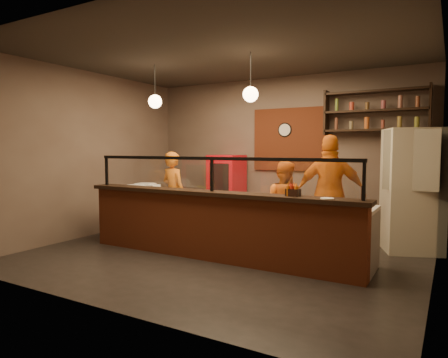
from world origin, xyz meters
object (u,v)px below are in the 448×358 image
Objects in this scene: cook_right at (330,193)px; fridge at (412,190)px; wall_clock at (285,130)px; cook_mid at (283,204)px; red_cooler at (227,191)px; condiment_caddy at (293,192)px; pizza_dough at (260,200)px; cook_left at (174,193)px; pepper_mill at (363,193)px.

cook_right is 0.95× the size of fridge.
wall_clock is 2.80m from fridge.
wall_clock reaches higher than cook_mid.
condiment_caddy is at bearing -42.07° from red_cooler.
red_cooler is at bearing 130.96° from pizza_dough.
cook_right is at bearing -160.18° from cook_left.
wall_clock reaches higher than pepper_mill.
fridge reaches higher than cook_right.
cook_left reaches higher than red_cooler.
red_cooler is (0.47, 1.30, -0.04)m from cook_left.
wall_clock is at bearing 17.12° from red_cooler.
cook_mid is 0.81m from cook_right.
condiment_caddy is (0.70, -0.44, 0.20)m from pizza_dough.
wall_clock reaches higher than cook_right.
fridge is (2.50, -0.67, -1.08)m from wall_clock.
fridge reaches higher than condiment_caddy.
pizza_dough is (2.18, -0.67, 0.08)m from cook_left.
red_cooler is 3.43m from condiment_caddy.
cook_mid is at bearing -178.36° from fridge.
cook_mid reaches higher than pizza_dough.
red_cooler reaches higher than pepper_mill.
pizza_dough is at bearing -162.16° from fridge.
pepper_mill is at bearing -0.29° from condiment_caddy.
red_cooler is at bearing 134.97° from condiment_caddy.
cook_mid is at bearing 116.63° from condiment_caddy.
cook_mid is 8.18× the size of pepper_mill.
fridge is 2.10m from pepper_mill.
condiment_caddy is at bearing 117.26° from cook_mid.
wall_clock is 1.64× the size of pepper_mill.
condiment_caddy is (2.88, -1.12, 0.29)m from cook_left.
cook_left is at bearing 162.84° from pizza_dough.
fridge is 11.27× the size of condiment_caddy.
fridge is at bearing -153.51° from cook_left.
wall_clock reaches higher than condiment_caddy.
cook_mid is (0.56, -1.47, -1.35)m from wall_clock.
cook_right reaches higher than red_cooler.
wall_clock is 2.16m from cook_right.
wall_clock is 0.55× the size of pizza_dough.
pizza_dough is at bearing 164.54° from pepper_mill.
fridge is 2.59m from pizza_dough.
wall_clock is 3.57m from pepper_mill.
fridge reaches higher than red_cooler.
pizza_dough is at bearing 176.71° from cook_left.
cook_left is at bearing -136.57° from wall_clock.
condiment_caddy reaches higher than pizza_dough.
cook_left is 3.11m from condiment_caddy.
red_cooler is 8.67× the size of condiment_caddy.
cook_left is 1.05× the size of red_cooler.
pepper_mill is at bearing -121.84° from fridge.
cook_mid is 0.83m from pizza_dough.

